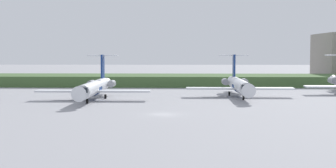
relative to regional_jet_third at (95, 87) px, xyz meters
name	(u,v)px	position (x,y,z in m)	size (l,w,h in m)	color
ground_plane	(169,97)	(14.77, 6.82, -2.54)	(500.00, 500.00, 0.00)	#939399
grass_berm	(172,80)	(14.77, 42.21, -1.07)	(320.00, 20.00, 2.94)	#426033
regional_jet_third	(95,87)	(0.00, 0.00, 0.00)	(22.81, 31.00, 9.00)	silver
regional_jet_fourth	(239,85)	(29.99, 7.83, 0.00)	(22.81, 31.00, 9.00)	silver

